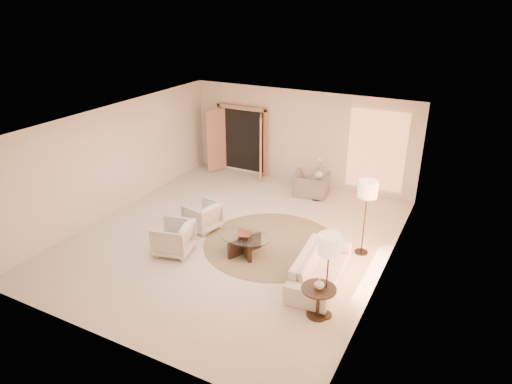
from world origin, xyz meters
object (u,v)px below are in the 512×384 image
at_px(sofa, 320,268).
at_px(armchair_right, 173,237).
at_px(end_table, 318,297).
at_px(side_vase, 319,174).
at_px(armchair_left, 202,215).
at_px(floor_lamp_far, 329,248).
at_px(accent_chair, 311,181).
at_px(coffee_table, 245,243).
at_px(floor_lamp_near, 368,192).
at_px(bowl, 245,235).
at_px(side_table, 318,186).
at_px(end_vase, 319,284).

bearing_deg(sofa, armchair_right, 93.56).
distance_m(end_table, side_vase, 5.16).
distance_m(armchair_left, floor_lamp_far, 4.31).
relative_size(armchair_left, accent_chair, 0.77).
distance_m(coffee_table, end_table, 2.54).
bearing_deg(floor_lamp_far, floor_lamp_near, 90.00).
height_order(accent_chair, bowl, accent_chair).
height_order(side_table, floor_lamp_near, floor_lamp_near).
height_order(floor_lamp_far, side_vase, floor_lamp_far).
xyz_separation_m(sofa, side_vase, (-1.44, 3.78, 0.43)).
bearing_deg(bowl, floor_lamp_near, 28.01).
xyz_separation_m(floor_lamp_far, bowl, (-2.30, 1.22, -0.93)).
bearing_deg(bowl, accent_chair, 87.80).
height_order(sofa, armchair_right, armchair_right).
distance_m(floor_lamp_near, end_vase, 2.63).
height_order(armchair_right, end_table, armchair_right).
distance_m(armchair_right, bowl, 1.58).
distance_m(armchair_left, floor_lamp_near, 4.00).
bearing_deg(end_table, side_vase, 110.31).
bearing_deg(armchair_right, coffee_table, 102.88).
height_order(coffee_table, end_vase, end_vase).
bearing_deg(floor_lamp_near, armchair_right, -152.79).
bearing_deg(sofa, floor_lamp_far, -159.26).
xyz_separation_m(accent_chair, floor_lamp_far, (2.16, -4.90, 0.97)).
bearing_deg(sofa, side_table, 16.37).
bearing_deg(floor_lamp_far, armchair_left, 154.81).
xyz_separation_m(armchair_left, coffee_table, (1.48, -0.56, -0.11)).
distance_m(armchair_right, floor_lamp_far, 3.90).
xyz_separation_m(armchair_left, side_table, (1.88, 3.00, -0.00)).
relative_size(armchair_right, side_vase, 3.43).
distance_m(coffee_table, side_vase, 3.61).
xyz_separation_m(sofa, armchair_left, (-3.32, 0.79, 0.07)).
relative_size(side_table, end_vase, 3.30).
relative_size(armchair_left, side_table, 1.21).
height_order(sofa, bowl, sofa).
distance_m(floor_lamp_far, side_vase, 5.18).
distance_m(sofa, armchair_right, 3.29).
bearing_deg(side_vase, end_vase, -69.69).
distance_m(armchair_left, end_table, 4.11).
bearing_deg(floor_lamp_far, side_table, 111.73).
relative_size(sofa, bowl, 6.23).
height_order(armchair_left, floor_lamp_near, floor_lamp_near).
distance_m(armchair_right, floor_lamp_near, 4.33).
distance_m(armchair_left, side_table, 3.54).
xyz_separation_m(accent_chair, bowl, (-0.14, -3.67, 0.04)).
relative_size(accent_chair, end_vase, 5.19).
xyz_separation_m(floor_lamp_near, floor_lamp_far, (0.00, -2.45, -0.07)).
bearing_deg(armchair_right, floor_lamp_near, 104.21).
relative_size(armchair_left, end_table, 1.22).
bearing_deg(armchair_left, end_table, 75.88).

